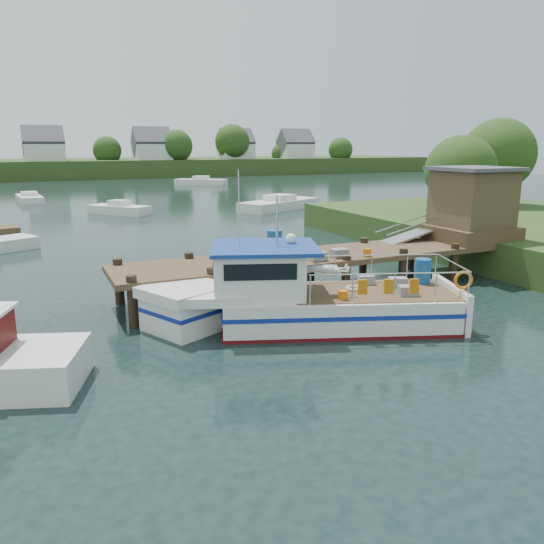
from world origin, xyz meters
name	(u,v)px	position (x,y,z in m)	size (l,w,h in m)	color
ground_plane	(280,295)	(0.00, 0.00, 0.00)	(160.00, 160.00, 0.00)	black
far_shore	(76,164)	(0.01, 82.37, 2.10)	(140.00, 42.55, 9.22)	#30471D
dock	(424,224)	(6.51, 0.01, 2.24)	(16.60, 3.00, 4.78)	#4F3A25
lobster_boat	(299,299)	(-0.96, -3.33, 0.85)	(9.56, 5.51, 4.70)	silver
moored_far	(201,181)	(14.01, 54.82, 0.44)	(7.02, 6.18, 1.19)	silver
moored_b	(119,209)	(-1.56, 26.32, 0.42)	(4.62, 4.95, 1.12)	silver
moored_c	(280,204)	(11.41, 23.96, 0.47)	(8.36, 5.92, 1.26)	silver
moored_d	(29,198)	(-7.93, 39.70, 0.36)	(2.55, 5.93, 0.98)	silver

